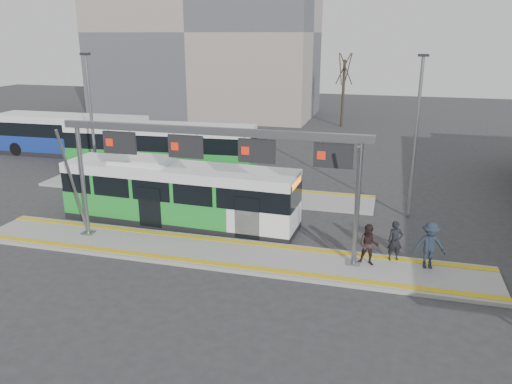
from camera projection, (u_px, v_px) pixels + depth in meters
ground at (220, 255)px, 21.01m from camera, size 120.00×120.00×0.00m
platform_main at (220, 253)px, 20.99m from camera, size 22.00×3.00×0.15m
platform_second at (201, 190)px, 29.34m from camera, size 20.00×3.00×0.15m
tactile_main at (220, 251)px, 20.96m from camera, size 22.00×2.65×0.02m
tactile_second at (207, 184)px, 30.37m from camera, size 20.00×0.35×0.02m
gantry at (212, 153)px, 20.02m from camera, size 13.00×1.68×5.20m
apartment_block at (205, 30)px, 54.81m from camera, size 24.50×12.50×18.40m
hero_bus at (179, 195)px, 24.12m from camera, size 11.64×2.90×3.18m
bg_bus_green at (161, 148)px, 33.45m from camera, size 12.80×3.55×3.16m
bg_bus_blue at (72, 136)px, 37.74m from camera, size 11.75×2.86×3.05m
passenger_a at (395, 241)px, 19.96m from camera, size 0.69×0.55×1.64m
passenger_b at (369, 245)px, 19.55m from camera, size 0.86×0.70×1.67m
passenger_c at (430, 245)px, 19.24m from camera, size 1.33×0.91×1.89m
tree_left at (266, 65)px, 49.16m from camera, size 1.40×1.40×7.78m
tree_mid at (344, 69)px, 48.32m from camera, size 1.40×1.40×7.35m
tree_far at (125, 58)px, 53.05m from camera, size 1.40×1.40×8.48m
lamp_west at (92, 125)px, 26.81m from camera, size 0.50×0.25×7.95m
lamp_east at (416, 135)px, 24.06m from camera, size 0.50×0.25×8.00m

